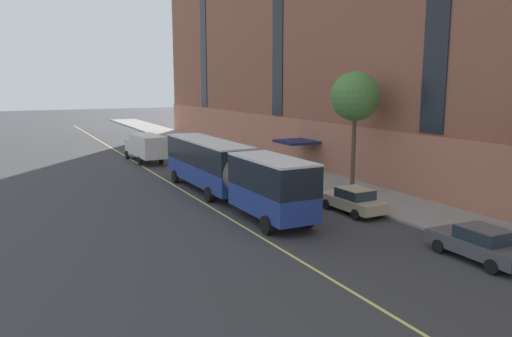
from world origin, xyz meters
TOP-DOWN VIEW (x-y plane):
  - ground_plane at (0.00, 0.00)m, footprint 260.00×260.00m
  - sidewalk at (9.04, 3.00)m, footprint 5.23×160.00m
  - city_bus at (-0.21, 6.14)m, footprint 2.95×18.43m
  - parked_car_champagne_0 at (5.33, -0.16)m, footprint 2.08×4.61m
  - parked_car_champagne_1 at (5.36, 9.45)m, footprint 2.03×4.43m
  - parked_car_darkgray_2 at (5.26, -9.33)m, footprint 2.04×4.72m
  - parked_car_darkgray_3 at (5.19, 26.75)m, footprint 2.05×4.37m
  - box_truck at (-0.95, 24.88)m, footprint 2.58×7.57m
  - street_tree_mid_block at (9.15, 4.87)m, footprint 3.51×3.51m
  - lane_centerline at (-1.91, 3.00)m, footprint 0.16×140.00m

SIDE VIEW (x-z plane):
  - ground_plane at x=0.00m, z-range 0.00..0.00m
  - lane_centerline at x=-1.91m, z-range 0.00..0.01m
  - sidewalk at x=9.04m, z-range 0.00..0.15m
  - parked_car_champagne_1 at x=5.36m, z-range 0.00..1.56m
  - parked_car_darkgray_3 at x=5.19m, z-range 0.00..1.56m
  - parked_car_champagne_0 at x=5.33m, z-range 0.00..1.56m
  - parked_car_darkgray_2 at x=5.26m, z-range 0.00..1.56m
  - box_truck at x=-0.95m, z-range 0.23..3.01m
  - city_bus at x=-0.21m, z-range 0.29..4.02m
  - street_tree_mid_block at x=9.15m, z-range 2.59..11.07m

